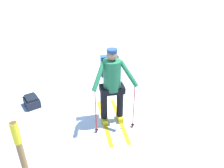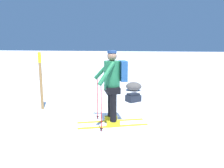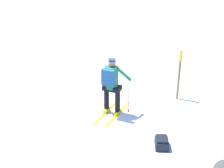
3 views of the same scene
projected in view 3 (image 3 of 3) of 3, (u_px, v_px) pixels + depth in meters
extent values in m
plane|color=white|center=(117.00, 126.00, 8.66)|extent=(80.00, 80.00, 0.00)
cube|color=gold|center=(107.00, 112.00, 9.35)|extent=(1.57, 0.61, 0.01)
cube|color=yellow|center=(107.00, 110.00, 9.33)|extent=(0.32, 0.20, 0.12)
cylinder|color=black|center=(107.00, 98.00, 9.16)|extent=(0.15, 0.15, 0.71)
cube|color=gold|center=(117.00, 115.00, 9.21)|extent=(1.57, 0.61, 0.01)
cube|color=yellow|center=(117.00, 113.00, 9.19)|extent=(0.32, 0.20, 0.12)
cylinder|color=black|center=(118.00, 100.00, 9.02)|extent=(0.15, 0.15, 0.71)
cube|color=black|center=(112.00, 88.00, 8.94)|extent=(0.45, 0.58, 0.14)
cylinder|color=#1E663D|center=(112.00, 77.00, 8.81)|extent=(0.36, 0.36, 0.65)
sphere|color=#8C664C|center=(112.00, 63.00, 8.64)|extent=(0.22, 0.22, 0.22)
cylinder|color=navy|center=(112.00, 60.00, 8.60)|extent=(0.21, 0.21, 0.06)
cube|color=navy|center=(108.00, 77.00, 8.56)|extent=(0.25, 0.39, 0.46)
cylinder|color=red|center=(104.00, 91.00, 9.47)|extent=(0.02, 0.02, 1.08)
cylinder|color=black|center=(105.00, 105.00, 9.66)|extent=(0.07, 0.07, 0.01)
cylinder|color=#1E663D|center=(105.00, 71.00, 9.03)|extent=(0.35, 0.45, 0.48)
cylinder|color=red|center=(129.00, 96.00, 9.16)|extent=(0.02, 0.02, 1.08)
cylinder|color=black|center=(128.00, 110.00, 9.35)|extent=(0.07, 0.07, 0.01)
cylinder|color=#1E663D|center=(124.00, 74.00, 8.80)|extent=(0.49, 0.24, 0.48)
cube|color=black|center=(162.00, 144.00, 7.69)|extent=(0.54, 0.53, 0.21)
cube|color=black|center=(162.00, 139.00, 7.64)|extent=(0.44, 0.43, 0.06)
cylinder|color=olive|center=(179.00, 76.00, 9.85)|extent=(0.08, 0.08, 1.63)
cylinder|color=yellow|center=(181.00, 56.00, 9.57)|extent=(0.09, 0.09, 0.29)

